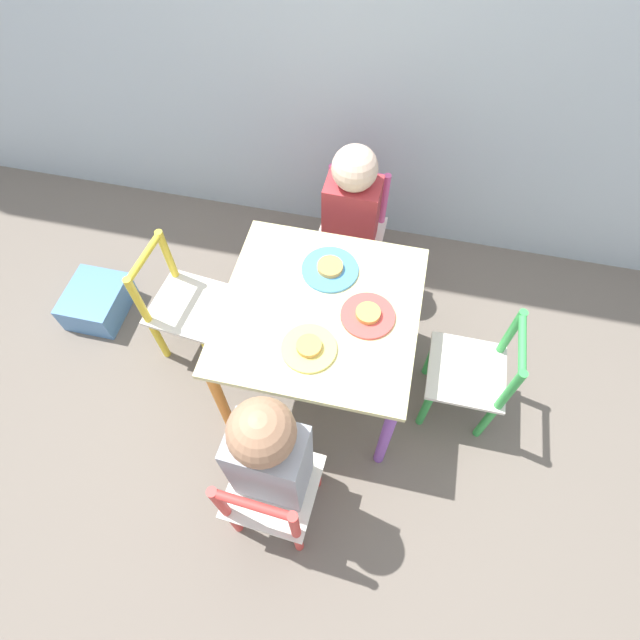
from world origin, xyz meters
The scene contains 12 objects.
ground_plane centered at (0.00, 0.00, 0.00)m, with size 6.00×6.00×0.00m, color #6B6056.
kids_table centered at (0.00, 0.00, 0.42)m, with size 0.62×0.62×0.48m.
chair_pink centered at (0.01, 0.53, 0.25)m, with size 0.27×0.27×0.51m.
chair_red centered at (-0.03, -0.53, 0.25)m, with size 0.28×0.28×0.51m.
chair_green centered at (0.53, 0.00, 0.25)m, with size 0.26×0.26×0.51m.
chair_yellow centered at (-0.53, 0.05, 0.25)m, with size 0.29×0.29×0.51m.
child_back centered at (0.01, 0.47, 0.42)m, with size 0.20×0.22×0.70m.
child_front centered at (-0.03, -0.47, 0.46)m, with size 0.21×0.22×0.76m.
plate_back centered at (0.00, 0.15, 0.49)m, with size 0.19×0.19×0.03m.
plate_front centered at (0.00, -0.15, 0.49)m, with size 0.17×0.17×0.03m.
plate_right centered at (0.15, 0.00, 0.49)m, with size 0.17×0.17×0.03m.
storage_bin centered at (-0.97, 0.10, 0.07)m, with size 0.22×0.25×0.13m.
Camera 1 is at (0.19, -0.84, 1.79)m, focal length 28.00 mm.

